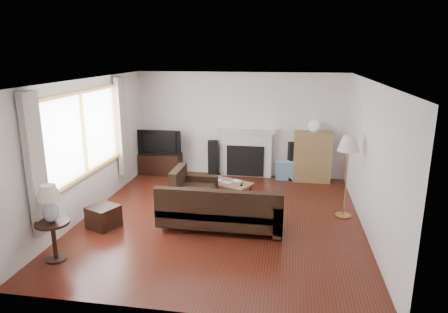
% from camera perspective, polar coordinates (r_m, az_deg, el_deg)
% --- Properties ---
extents(room, '(5.10, 5.60, 2.54)m').
position_cam_1_polar(room, '(7.00, -0.40, 0.56)').
color(room, '#521D12').
rests_on(room, ground).
extents(window, '(0.12, 2.74, 1.54)m').
position_cam_1_polar(window, '(7.55, -19.35, 3.11)').
color(window, olive).
rests_on(window, room).
extents(curtain_near, '(0.10, 0.35, 2.10)m').
position_cam_1_polar(curtain_near, '(6.30, -25.33, -1.12)').
color(curtain_near, beige).
rests_on(curtain_near, room).
extents(curtain_far, '(0.10, 0.35, 2.10)m').
position_cam_1_polar(curtain_far, '(8.90, -14.38, 4.18)').
color(curtain_far, beige).
rests_on(curtain_far, room).
extents(fireplace, '(1.40, 0.26, 1.15)m').
position_cam_1_polar(fireplace, '(9.68, 3.12, 0.48)').
color(fireplace, white).
rests_on(fireplace, room).
extents(tv_stand, '(1.02, 0.46, 0.51)m').
position_cam_1_polar(tv_stand, '(10.06, -9.04, -1.02)').
color(tv_stand, black).
rests_on(tv_stand, ground).
extents(television, '(1.07, 0.14, 0.62)m').
position_cam_1_polar(television, '(9.92, -9.01, 2.11)').
color(television, black).
rests_on(television, tv_stand).
extents(speaker_left, '(0.28, 0.32, 0.86)m').
position_cam_1_polar(speaker_left, '(9.74, -1.58, -0.27)').
color(speaker_left, black).
rests_on(speaker_left, ground).
extents(speaker_right, '(0.29, 0.33, 0.89)m').
position_cam_1_polar(speaker_right, '(9.58, 9.89, -0.68)').
color(speaker_right, black).
rests_on(speaker_right, ground).
extents(bookshelf, '(0.86, 0.41, 1.18)m').
position_cam_1_polar(bookshelf, '(9.52, 12.48, -0.01)').
color(bookshelf, '#9B7847').
rests_on(bookshelf, ground).
extents(globe_lamp, '(0.27, 0.27, 0.27)m').
position_cam_1_polar(globe_lamp, '(9.37, 12.72, 4.26)').
color(globe_lamp, white).
rests_on(globe_lamp, bookshelf).
extents(sectional_sofa, '(2.30, 1.68, 0.74)m').
position_cam_1_polar(sectional_sofa, '(6.91, -0.39, -7.32)').
color(sectional_sofa, black).
rests_on(sectional_sofa, ground).
extents(coffee_table, '(1.11, 0.89, 0.38)m').
position_cam_1_polar(coffee_table, '(8.23, 0.46, -4.91)').
color(coffee_table, '#8D5B43').
rests_on(coffee_table, ground).
extents(footstool, '(0.60, 0.60, 0.38)m').
position_cam_1_polar(footstool, '(7.31, -16.84, -8.24)').
color(footstool, black).
rests_on(footstool, ground).
extents(floor_lamp, '(0.44, 0.44, 1.54)m').
position_cam_1_polar(floor_lamp, '(7.57, 17.07, -2.80)').
color(floor_lamp, '#CB8846').
rests_on(floor_lamp, ground).
extents(side_table, '(0.48, 0.48, 0.61)m').
position_cam_1_polar(side_table, '(6.42, -23.08, -11.04)').
color(side_table, black).
rests_on(side_table, ground).
extents(table_lamp, '(0.34, 0.34, 0.55)m').
position_cam_1_polar(table_lamp, '(6.21, -23.62, -6.22)').
color(table_lamp, silver).
rests_on(table_lamp, side_table).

